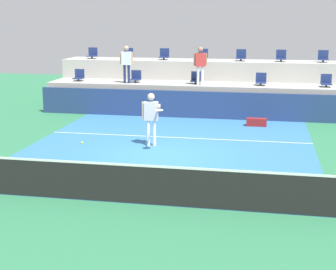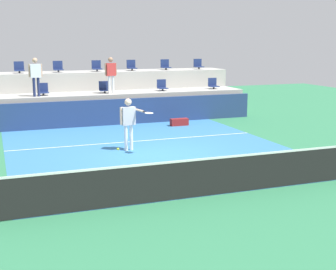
% 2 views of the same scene
% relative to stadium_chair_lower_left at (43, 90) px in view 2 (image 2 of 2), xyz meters
% --- Properties ---
extents(ground_plane, '(40.00, 40.00, 0.00)m').
position_rel_stadium_chair_lower_left_xyz_m(ground_plane, '(2.69, -7.23, -1.46)').
color(ground_plane, '#2D754C').
extents(court_inner_paint, '(9.00, 10.00, 0.01)m').
position_rel_stadium_chair_lower_left_xyz_m(court_inner_paint, '(2.69, -6.23, -1.46)').
color(court_inner_paint, teal).
rests_on(court_inner_paint, ground_plane).
extents(court_service_line, '(9.00, 0.06, 0.00)m').
position_rel_stadium_chair_lower_left_xyz_m(court_service_line, '(2.69, -4.83, -1.46)').
color(court_service_line, white).
rests_on(court_service_line, ground_plane).
extents(tennis_net, '(10.48, 0.08, 1.07)m').
position_rel_stadium_chair_lower_left_xyz_m(tennis_net, '(2.69, -11.23, -0.97)').
color(tennis_net, black).
rests_on(tennis_net, ground_plane).
extents(sponsor_backboard, '(13.00, 0.16, 1.10)m').
position_rel_stadium_chair_lower_left_xyz_m(sponsor_backboard, '(2.69, -1.23, -0.91)').
color(sponsor_backboard, navy).
rests_on(sponsor_backboard, ground_plane).
extents(seating_tier_lower, '(13.00, 1.80, 1.25)m').
position_rel_stadium_chair_lower_left_xyz_m(seating_tier_lower, '(2.69, 0.07, -0.84)').
color(seating_tier_lower, '#ADAAA3').
rests_on(seating_tier_lower, ground_plane).
extents(seating_tier_upper, '(13.00, 1.80, 2.10)m').
position_rel_stadium_chair_lower_left_xyz_m(seating_tier_upper, '(2.69, 1.87, -0.41)').
color(seating_tier_upper, '#ADAAA3').
rests_on(seating_tier_upper, ground_plane).
extents(stadium_chair_lower_left, '(0.44, 0.40, 0.52)m').
position_rel_stadium_chair_lower_left_xyz_m(stadium_chair_lower_left, '(0.00, 0.00, 0.00)').
color(stadium_chair_lower_left, '#2D2D33').
rests_on(stadium_chair_lower_left, seating_tier_lower).
extents(stadium_chair_lower_center, '(0.44, 0.40, 0.52)m').
position_rel_stadium_chair_lower_left_xyz_m(stadium_chair_lower_center, '(2.66, 0.00, 0.00)').
color(stadium_chair_lower_center, '#2D2D33').
rests_on(stadium_chair_lower_center, seating_tier_lower).
extents(stadium_chair_lower_right, '(0.44, 0.40, 0.52)m').
position_rel_stadium_chair_lower_left_xyz_m(stadium_chair_lower_right, '(5.40, 0.00, 0.00)').
color(stadium_chair_lower_right, '#2D2D33').
rests_on(stadium_chair_lower_right, seating_tier_lower).
extents(stadium_chair_lower_far_right, '(0.44, 0.40, 0.52)m').
position_rel_stadium_chair_lower_left_xyz_m(stadium_chair_lower_far_right, '(8.02, 0.00, 0.00)').
color(stadium_chair_lower_far_right, '#2D2D33').
rests_on(stadium_chair_lower_far_right, seating_tier_lower).
extents(stadium_chair_upper_left, '(0.44, 0.40, 0.52)m').
position_rel_stadium_chair_lower_left_xyz_m(stadium_chair_upper_left, '(-0.83, 1.80, 0.85)').
color(stadium_chair_upper_left, '#2D2D33').
rests_on(stadium_chair_upper_left, seating_tier_upper).
extents(stadium_chair_upper_mid_left, '(0.44, 0.40, 0.52)m').
position_rel_stadium_chair_lower_left_xyz_m(stadium_chair_upper_mid_left, '(0.91, 1.80, 0.85)').
color(stadium_chair_upper_mid_left, '#2D2D33').
rests_on(stadium_chair_upper_mid_left, seating_tier_upper).
extents(stadium_chair_upper_center, '(0.44, 0.40, 0.52)m').
position_rel_stadium_chair_lower_left_xyz_m(stadium_chair_upper_center, '(2.72, 1.80, 0.85)').
color(stadium_chair_upper_center, '#2D2D33').
rests_on(stadium_chair_upper_center, seating_tier_upper).
extents(stadium_chair_upper_mid_right, '(0.44, 0.40, 0.52)m').
position_rel_stadium_chair_lower_left_xyz_m(stadium_chair_upper_mid_right, '(4.45, 1.80, 0.85)').
color(stadium_chair_upper_mid_right, '#2D2D33').
rests_on(stadium_chair_upper_mid_right, seating_tier_upper).
extents(stadium_chair_upper_right, '(0.44, 0.40, 0.52)m').
position_rel_stadium_chair_lower_left_xyz_m(stadium_chair_upper_right, '(6.22, 1.80, 0.85)').
color(stadium_chair_upper_right, '#2D2D33').
rests_on(stadium_chair_upper_right, seating_tier_upper).
extents(stadium_chair_upper_far_right, '(0.44, 0.40, 0.52)m').
position_rel_stadium_chair_lower_left_xyz_m(stadium_chair_upper_far_right, '(8.03, 1.80, 0.85)').
color(stadium_chair_upper_far_right, '#2D2D33').
rests_on(stadium_chair_upper_far_right, seating_tier_upper).
extents(tennis_player, '(0.88, 1.16, 1.71)m').
position_rel_stadium_chair_lower_left_xyz_m(tennis_player, '(2.07, -6.11, -0.42)').
color(tennis_player, white).
rests_on(tennis_player, ground_plane).
extents(spectator_in_white, '(0.57, 0.23, 1.60)m').
position_rel_stadium_chair_lower_left_xyz_m(spectator_in_white, '(-0.30, -0.38, 0.74)').
color(spectator_in_white, navy).
rests_on(spectator_in_white, seating_tier_lower).
extents(spectator_in_grey, '(0.56, 0.26, 1.58)m').
position_rel_stadium_chair_lower_left_xyz_m(spectator_in_grey, '(2.88, -0.38, 0.73)').
color(spectator_in_grey, white).
rests_on(spectator_in_grey, seating_tier_lower).
extents(tennis_ball, '(0.07, 0.07, 0.07)m').
position_rel_stadium_chair_lower_left_xyz_m(tennis_ball, '(0.90, -9.21, -0.65)').
color(tennis_ball, '#CCE033').
extents(equipment_bag, '(0.76, 0.28, 0.30)m').
position_rel_stadium_chair_lower_left_xyz_m(equipment_bag, '(5.31, -2.38, -1.31)').
color(equipment_bag, maroon).
rests_on(equipment_bag, ground_plane).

